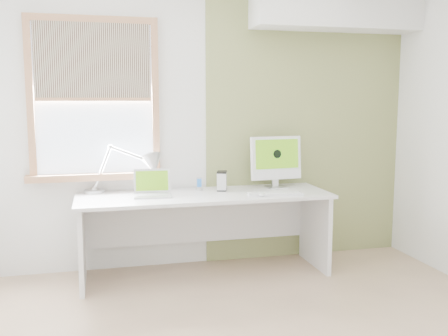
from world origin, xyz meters
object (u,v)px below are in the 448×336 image
object	(u,v)px
laptop	(152,189)
imac	(276,159)
desk_lamp	(142,167)
desk	(203,214)
external_drive	(222,181)

from	to	relation	value
laptop	imac	distance (m)	1.19
imac	desk_lamp	bearing A→B (deg)	177.61
desk	external_drive	bearing A→B (deg)	20.33
imac	external_drive	bearing A→B (deg)	-176.96
desk_lamp	laptop	xyz separation A→B (m)	(0.07, -0.17, -0.17)
external_drive	imac	distance (m)	0.56
desk_lamp	external_drive	distance (m)	0.73
desk	external_drive	xyz separation A→B (m)	(0.19, 0.07, 0.28)
desk	imac	world-z (taller)	imac
desk_lamp	external_drive	bearing A→B (deg)	-6.40
desk_lamp	imac	xyz separation A→B (m)	(1.23, -0.05, 0.04)
laptop	external_drive	world-z (taller)	laptop
imac	desk	bearing A→B (deg)	-172.23
desk	imac	distance (m)	0.86
desk_lamp	external_drive	xyz separation A→B (m)	(0.71, -0.08, -0.14)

